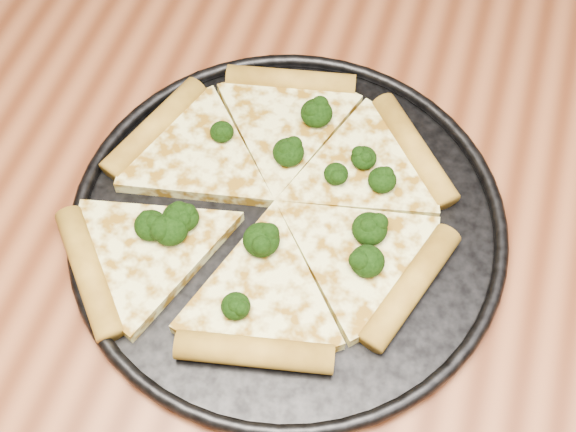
% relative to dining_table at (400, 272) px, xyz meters
% --- Properties ---
extents(dining_table, '(1.20, 0.90, 0.75)m').
position_rel_dining_table_xyz_m(dining_table, '(0.00, 0.00, 0.00)').
color(dining_table, brown).
rests_on(dining_table, ground).
extents(pizza_pan, '(0.37, 0.37, 0.02)m').
position_rel_dining_table_xyz_m(pizza_pan, '(-0.10, -0.03, 0.10)').
color(pizza_pan, black).
rests_on(pizza_pan, dining_table).
extents(pizza, '(0.33, 0.32, 0.02)m').
position_rel_dining_table_xyz_m(pizza, '(-0.12, -0.03, 0.11)').
color(pizza, '#F5F196').
rests_on(pizza, pizza_pan).
extents(broccoli_florets, '(0.20, 0.22, 0.02)m').
position_rel_dining_table_xyz_m(broccoli_florets, '(-0.12, -0.04, 0.12)').
color(broccoli_florets, black).
rests_on(broccoli_florets, pizza).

